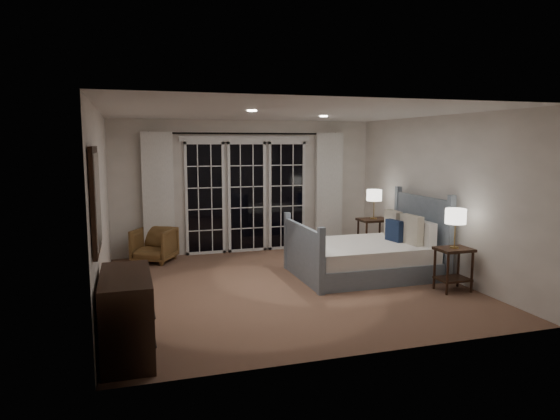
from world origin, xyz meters
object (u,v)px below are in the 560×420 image
object	(u,v)px
nightstand_left	(453,263)
lamp_left	(456,217)
nightstand_right	(373,231)
armchair	(154,245)
dresser	(127,315)
lamp_right	(374,196)
bed	(368,255)

from	to	relation	value
nightstand_left	lamp_left	distance (m)	0.65
nightstand_left	nightstand_right	xyz separation A→B (m)	(-0.04, 2.32, 0.05)
armchair	dresser	bearing A→B (deg)	-67.15
nightstand_right	lamp_right	bearing A→B (deg)	-153.43
lamp_left	nightstand_left	bearing A→B (deg)	-36.87
nightstand_right	lamp_left	bearing A→B (deg)	-88.93
lamp_left	bed	bearing A→B (deg)	123.94
armchair	nightstand_left	bearing A→B (deg)	-7.74
bed	dresser	xyz separation A→B (m)	(-3.65, -2.01, 0.09)
bed	dresser	world-z (taller)	bed
bed	nightstand_left	xyz separation A→B (m)	(0.76, -1.13, 0.09)
armchair	lamp_left	bearing A→B (deg)	-7.74
nightstand_left	lamp_left	xyz separation A→B (m)	(-0.00, 0.00, 0.65)
nightstand_left	dresser	world-z (taller)	dresser
nightstand_right	lamp_right	distance (m)	0.66
lamp_right	lamp_left	bearing A→B (deg)	-88.93
nightstand_right	bed	bearing A→B (deg)	-121.03
bed	nightstand_left	world-z (taller)	bed
armchair	nightstand_right	bearing A→B (deg)	19.50
armchair	bed	bearing A→B (deg)	-1.03
bed	lamp_right	size ratio (longest dim) A/B	3.92
bed	lamp_left	size ratio (longest dim) A/B	3.80
nightstand_left	lamp_right	distance (m)	2.42
nightstand_right	armchair	bearing A→B (deg)	169.77
nightstand_right	armchair	size ratio (longest dim) A/B	1.05
bed	lamp_right	world-z (taller)	lamp_right
bed	nightstand_left	distance (m)	1.36
bed	dresser	distance (m)	4.17
nightstand_left	dresser	distance (m)	4.49
bed	nightstand_left	bearing A→B (deg)	-56.06
bed	nightstand_right	world-z (taller)	bed
lamp_left	armchair	size ratio (longest dim) A/B	0.84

